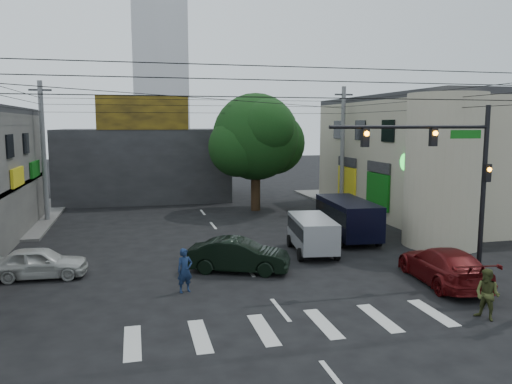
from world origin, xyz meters
name	(u,v)px	position (x,y,z in m)	size (l,w,h in m)	color
ground	(259,283)	(0.00, 0.00, 0.00)	(160.00, 160.00, 0.00)	black
sidewalk_far_right	(415,201)	(18.00, 18.00, 0.07)	(16.00, 16.00, 0.15)	#514F4C
building_right	(454,158)	(18.00, 13.00, 4.00)	(14.00, 18.00, 8.00)	#A0997F
corner_column	(444,171)	(11.00, 4.00, 4.00)	(4.00, 4.00, 8.00)	#A0997F
building_far	(143,163)	(-4.00, 26.00, 3.00)	(14.00, 10.00, 6.00)	#232326
billboard	(143,113)	(-4.00, 21.10, 7.30)	(7.00, 0.30, 2.60)	olive
tower_distant	(159,32)	(0.00, 70.00, 22.00)	(9.00, 9.00, 44.00)	silver
street_tree	(256,137)	(4.00, 17.00, 5.47)	(6.40, 6.40, 8.70)	black
traffic_gantry	(450,163)	(7.82, -1.00, 4.83)	(7.10, 0.35, 7.20)	black
utility_pole_far_left	(44,152)	(-10.50, 16.00, 4.60)	(0.32, 0.32, 9.20)	#59595B
utility_pole_far_right	(343,149)	(10.50, 16.00, 4.60)	(0.32, 0.32, 9.20)	#59595B
dark_sedan	(239,255)	(-0.47, 1.83, 0.73)	(4.67, 3.10, 1.45)	black
white_compact	(39,263)	(-8.78, 2.93, 0.66)	(3.98, 1.83, 1.32)	#B2B2AD
maroon_sedan	(443,265)	(7.25, -1.74, 0.74)	(2.62, 5.30, 1.48)	#4F0B0C
silver_minivan	(312,235)	(3.75, 4.04, 0.90)	(2.29, 4.39, 1.80)	#93959A
navy_van	(348,220)	(6.75, 6.50, 1.11)	(2.52, 5.67, 2.21)	black
traffic_officer	(185,270)	(-3.02, -0.32, 0.86)	(0.72, 0.58, 1.71)	#122241
pedestrian_olive	(487,295)	(6.36, -5.45, 0.86)	(0.94, 1.03, 1.71)	#39401D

